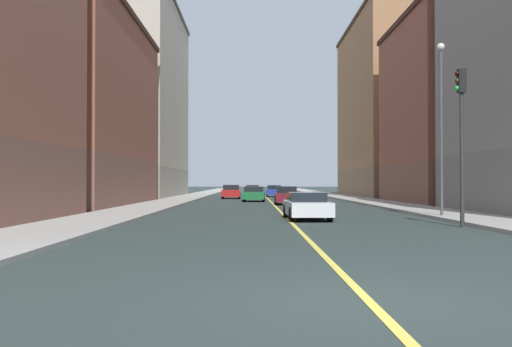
% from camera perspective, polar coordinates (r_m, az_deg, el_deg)
% --- Properties ---
extents(ground_plane, '(400.00, 400.00, 0.00)m').
position_cam_1_polar(ground_plane, '(8.45, 11.32, -12.59)').
color(ground_plane, '#2A3633').
rests_on(ground_plane, ground).
extents(sidewalk_left, '(3.45, 168.00, 0.15)m').
position_cam_1_polar(sidewalk_left, '(58.01, 9.59, -2.48)').
color(sidewalk_left, '#9E9B93').
rests_on(sidewalk_left, ground).
extents(sidewalk_right, '(3.45, 168.00, 0.15)m').
position_cam_1_polar(sidewalk_right, '(57.52, -7.22, -2.50)').
color(sidewalk_right, '#9E9B93').
rests_on(sidewalk_right, ground).
extents(lane_center_stripe, '(0.16, 154.00, 0.01)m').
position_cam_1_polar(lane_center_stripe, '(57.15, 1.22, -2.58)').
color(lane_center_stripe, '#E5D14C').
rests_on(lane_center_stripe, ground).
extents(building_left_mid, '(9.00, 14.69, 14.78)m').
position_cam_1_polar(building_left_mid, '(47.89, 19.41, 6.00)').
color(building_left_mid, brown).
rests_on(building_left_mid, ground).
extents(building_left_far, '(9.00, 22.90, 20.57)m').
position_cam_1_polar(building_left_far, '(68.14, 13.37, 6.38)').
color(building_left_far, '#8F6B4F').
rests_on(building_left_far, ground).
extents(building_right_midblock, '(9.00, 20.50, 13.83)m').
position_cam_1_polar(building_right_midblock, '(42.81, -18.01, 6.16)').
color(building_right_midblock, brown).
rests_on(building_right_midblock, ground).
extents(building_right_distant, '(9.00, 23.76, 21.83)m').
position_cam_1_polar(building_right_distant, '(65.57, -11.84, 7.22)').
color(building_right_distant, '#9D9688').
rests_on(building_right_distant, ground).
extents(traffic_light_left_near, '(0.40, 0.32, 6.02)m').
position_cam_1_polar(traffic_light_left_near, '(22.78, 20.11, 4.67)').
color(traffic_light_left_near, '#2D2D2D').
rests_on(traffic_light_left_near, ground).
extents(street_lamp_left_near, '(0.36, 0.36, 8.16)m').
position_cam_1_polar(street_lamp_left_near, '(28.15, 18.27, 5.90)').
color(street_lamp_left_near, '#4C4C51').
rests_on(street_lamp_left_near, ground).
extents(car_blue, '(1.96, 4.08, 1.34)m').
position_cam_1_polar(car_blue, '(65.31, 1.86, -1.81)').
color(car_blue, '#23389E').
rests_on(car_blue, ground).
extents(car_white, '(1.98, 4.60, 1.24)m').
position_cam_1_polar(car_white, '(25.95, 5.16, -3.29)').
color(car_white, white).
rests_on(car_white, ground).
extents(car_maroon, '(1.84, 4.38, 1.38)m').
position_cam_1_polar(car_maroon, '(43.16, 3.09, -2.26)').
color(car_maroon, maroon).
rests_on(car_maroon, ground).
extents(car_yellow, '(1.82, 4.51, 1.35)m').
position_cam_1_polar(car_yellow, '(68.68, -0.37, -1.75)').
color(car_yellow, gold).
rests_on(car_yellow, ground).
extents(car_green, '(2.06, 4.12, 1.32)m').
position_cam_1_polar(car_green, '(49.78, -0.22, -2.11)').
color(car_green, '#1E6B38').
rests_on(car_green, ground).
extents(car_red, '(1.98, 4.19, 1.42)m').
position_cam_1_polar(car_red, '(58.46, -2.54, -1.88)').
color(car_red, red).
rests_on(car_red, ground).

